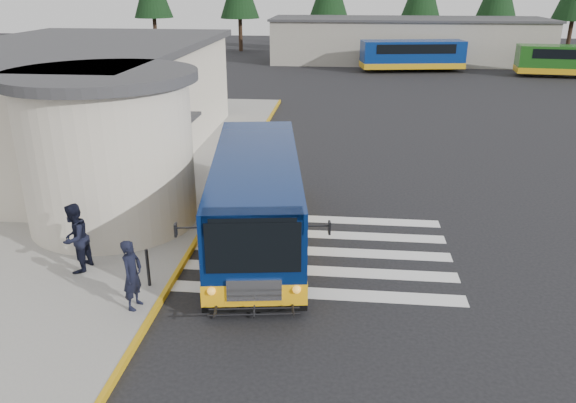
# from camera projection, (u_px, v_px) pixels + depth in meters

# --- Properties ---
(ground) EXTENTS (140.00, 140.00, 0.00)m
(ground) POSITION_uv_depth(u_px,v_px,m) (331.00, 240.00, 17.22)
(ground) COLOR black
(ground) RESTS_ON ground
(sidewalk) EXTENTS (10.00, 34.00, 0.15)m
(sidewalk) POSITION_uv_depth(u_px,v_px,m) (102.00, 184.00, 21.77)
(sidewalk) COLOR gray
(sidewalk) RESTS_ON ground
(curb_strip) EXTENTS (0.12, 34.00, 0.16)m
(curb_strip) POSITION_uv_depth(u_px,v_px,m) (228.00, 189.00, 21.28)
(curb_strip) COLOR #C59212
(curb_strip) RESTS_ON ground
(station_building) EXTENTS (12.70, 18.70, 4.80)m
(station_building) POSITION_uv_depth(u_px,v_px,m) (81.00, 104.00, 23.73)
(station_building) COLOR beige
(station_building) RESTS_ON ground
(crosswalk) EXTENTS (8.00, 5.35, 0.01)m
(crosswalk) POSITION_uv_depth(u_px,v_px,m) (313.00, 251.00, 16.52)
(crosswalk) COLOR silver
(crosswalk) RESTS_ON ground
(depot_building) EXTENTS (26.40, 8.40, 4.20)m
(depot_building) POSITION_uv_depth(u_px,v_px,m) (407.00, 40.00, 54.76)
(depot_building) COLOR gray
(depot_building) RESTS_ON ground
(transit_bus) EXTENTS (4.16, 9.74, 2.68)m
(transit_bus) POSITION_uv_depth(u_px,v_px,m) (257.00, 202.00, 16.72)
(transit_bus) COLOR #061B4F
(transit_bus) RESTS_ON ground
(pedestrian_a) EXTENTS (0.51, 0.69, 1.74)m
(pedestrian_a) POSITION_uv_depth(u_px,v_px,m) (132.00, 275.00, 13.11)
(pedestrian_a) COLOR black
(pedestrian_a) RESTS_ON sidewalk
(pedestrian_b) EXTENTS (0.79, 0.97, 1.90)m
(pedestrian_b) POSITION_uv_depth(u_px,v_px,m) (75.00, 238.00, 14.79)
(pedestrian_b) COLOR black
(pedestrian_b) RESTS_ON sidewalk
(bollard) EXTENTS (0.08, 0.08, 1.02)m
(bollard) POSITION_uv_depth(u_px,v_px,m) (148.00, 268.00, 14.19)
(bollard) COLOR black
(bollard) RESTS_ON sidewalk
(far_bus_a) EXTENTS (9.19, 3.91, 2.30)m
(far_bus_a) POSITION_uv_depth(u_px,v_px,m) (412.00, 54.00, 49.15)
(far_bus_a) COLOR navy
(far_bus_a) RESTS_ON ground
(far_bus_b) EXTENTS (8.70, 3.19, 2.20)m
(far_bus_b) POSITION_uv_depth(u_px,v_px,m) (571.00, 60.00, 46.24)
(far_bus_b) COLOR #194D14
(far_bus_b) RESTS_ON ground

